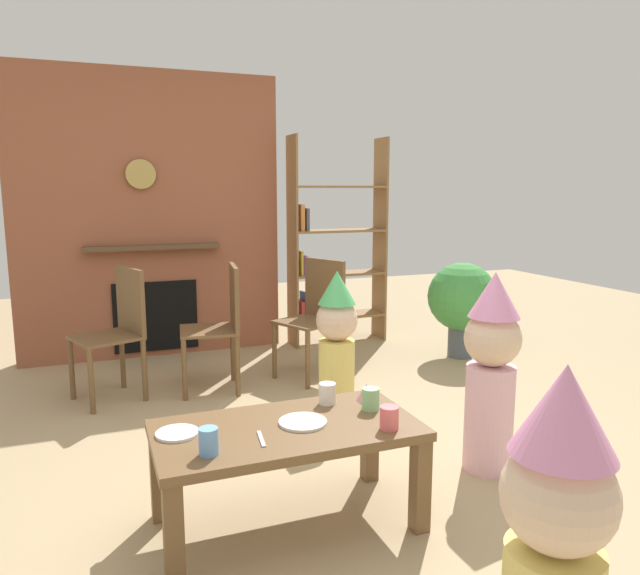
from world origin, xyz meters
TOP-DOWN VIEW (x-y plane):
  - ground_plane at (0.00, 0.00)m, footprint 12.00×12.00m
  - brick_fireplace_feature at (-0.55, 2.60)m, footprint 2.20×0.28m
  - bookshelf at (1.04, 2.40)m, footprint 0.90×0.28m
  - coffee_table at (-0.31, -0.40)m, footprint 1.10×0.57m
  - paper_cup_near_left at (-0.66, -0.55)m, footprint 0.07×0.07m
  - paper_cup_near_right at (-0.05, -0.22)m, footprint 0.08×0.08m
  - paper_cup_center at (0.08, -0.58)m, footprint 0.08×0.08m
  - paper_cup_far_left at (0.10, -0.36)m, footprint 0.08×0.08m
  - paper_plate_front at (-0.75, -0.32)m, footprint 0.17×0.17m
  - paper_plate_rear at (-0.24, -0.40)m, footprint 0.20×0.20m
  - birthday_cake_slice at (0.13, -0.25)m, footprint 0.10×0.10m
  - table_fork at (-0.45, -0.49)m, footprint 0.04×0.15m
  - child_with_cone_hat at (-0.00, -1.60)m, footprint 0.28×0.28m
  - child_in_pink at (0.82, -0.27)m, footprint 0.28×0.28m
  - child_by_the_chairs at (0.36, 0.65)m, footprint 0.26×0.26m
  - dining_chair_left at (-0.89, 1.53)m, footprint 0.51×0.51m
  - dining_chair_middle at (-0.20, 1.44)m, footprint 0.45×0.45m
  - dining_chair_right at (0.54, 1.50)m, footprint 0.53×0.53m
  - potted_plant_tall at (1.89, 1.54)m, footprint 0.58×0.58m

SIDE VIEW (x-z plane):
  - ground_plane at x=0.00m, z-range 0.00..0.00m
  - coffee_table at x=-0.31m, z-range 0.15..0.60m
  - table_fork at x=-0.45m, z-range 0.45..0.45m
  - paper_plate_front at x=-0.75m, z-range 0.45..0.46m
  - paper_plate_rear at x=-0.24m, z-range 0.45..0.46m
  - birthday_cake_slice at x=0.13m, z-range 0.45..0.53m
  - child_by_the_chairs at x=0.36m, z-range 0.03..0.97m
  - paper_cup_center at x=0.08m, z-range 0.45..0.55m
  - paper_cup_near_right at x=-0.05m, z-range 0.45..0.55m
  - paper_cup_far_left at x=0.10m, z-range 0.45..0.55m
  - paper_cup_near_left at x=-0.66m, z-range 0.45..0.55m
  - potted_plant_tall at x=1.89m, z-range 0.09..0.91m
  - dining_chair_left at x=-0.89m, z-range 0.06..0.96m
  - dining_chair_middle at x=-0.20m, z-range 0.06..0.96m
  - dining_chair_right at x=0.54m, z-range 0.06..0.96m
  - child_with_cone_hat at x=0.00m, z-range 0.03..1.05m
  - child_in_pink at x=0.82m, z-range 0.03..1.06m
  - bookshelf at x=1.04m, z-range -0.07..1.83m
  - brick_fireplace_feature at x=-0.55m, z-range -0.01..2.39m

